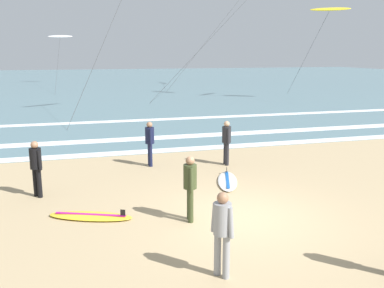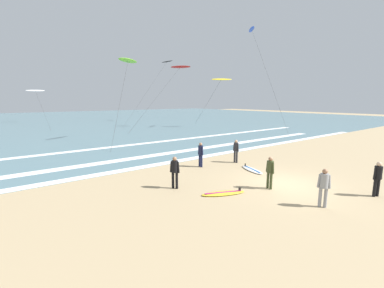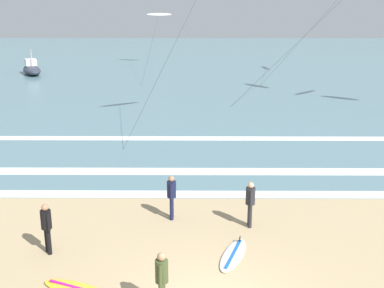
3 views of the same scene
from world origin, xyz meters
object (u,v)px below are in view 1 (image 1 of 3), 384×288
at_px(surfer_mid_group, 222,227).
at_px(kite_white_high_right, 60,37).
at_px(surfer_foreground_main, 36,164).
at_px(surfboard_right_spare, 227,181).
at_px(surfer_left_near, 226,139).
at_px(kite_yellow_far_right, 330,10).
at_px(surfer_right_near, 190,183).
at_px(surfboard_left_pile, 91,216).
at_px(surfer_background_far, 150,140).

xyz_separation_m(surfer_mid_group, kite_white_high_right, (-3.48, 52.60, 5.03)).
height_order(surfer_foreground_main, surfboard_right_spare, surfer_foreground_main).
distance_m(surfer_left_near, kite_white_high_right, 45.95).
height_order(surfer_left_near, kite_yellow_far_right, kite_yellow_far_right).
xyz_separation_m(surfer_right_near, kite_white_high_right, (-3.63, 49.94, 5.03)).
height_order(surfer_foreground_main, surfboard_left_pile, surfer_foreground_main).
xyz_separation_m(surfboard_left_pile, surfboard_right_spare, (4.26, 1.84, 0.00)).
xyz_separation_m(surfboard_left_pile, kite_yellow_far_right, (20.21, 21.29, 7.32)).
bearing_deg(surfer_background_far, surfboard_right_spare, -52.97).
bearing_deg(surfboard_right_spare, surfer_mid_group, -111.52).
bearing_deg(surfer_mid_group, kite_yellow_far_right, 53.92).
distance_m(surfer_left_near, surfer_mid_group, 7.88).
relative_size(surfer_foreground_main, surfer_mid_group, 1.00).
bearing_deg(surfboard_right_spare, surfer_right_near, -126.19).
relative_size(kite_white_high_right, kite_yellow_far_right, 2.16).
bearing_deg(kite_white_high_right, surfer_foreground_main, -90.02).
relative_size(surfer_background_far, surfer_right_near, 1.00).
height_order(surfer_left_near, surfer_mid_group, same).
distance_m(surfer_foreground_main, surfer_right_near, 4.63).
distance_m(surfer_right_near, surfboard_left_pile, 2.62).
bearing_deg(kite_white_high_right, surfer_left_near, -82.08).
bearing_deg(kite_yellow_far_right, kite_white_high_right, 127.75).
xyz_separation_m(surfer_mid_group, surfboard_right_spare, (2.10, 5.33, -0.91)).
xyz_separation_m(surfboard_right_spare, kite_white_high_right, (-5.59, 47.27, 5.94)).
height_order(surfer_background_far, kite_white_high_right, kite_white_high_right).
bearing_deg(kite_yellow_far_right, surfer_foreground_main, -138.20).
bearing_deg(surfer_background_far, surfboard_left_pile, -117.24).
height_order(surfer_mid_group, surfboard_left_pile, surfer_mid_group).
distance_m(surfer_mid_group, surfboard_left_pile, 4.21).
bearing_deg(surfer_left_near, kite_yellow_far_right, 48.81).
xyz_separation_m(surfer_foreground_main, surfer_right_near, (3.65, -2.85, 0.00)).
height_order(surfer_foreground_main, surfer_left_near, same).
xyz_separation_m(surfer_left_near, surfer_mid_group, (-2.81, -7.36, 0.00)).
distance_m(surfer_background_far, surfboard_right_spare, 3.40).
bearing_deg(surfer_mid_group, kite_white_high_right, 93.79).
relative_size(surfer_left_near, surfboard_left_pile, 0.74).
bearing_deg(surfer_foreground_main, surfboard_right_spare, -1.79).
relative_size(surfer_left_near, kite_white_high_right, 0.09).
bearing_deg(surfer_left_near, surfboard_left_pile, -142.11).
bearing_deg(surfboard_right_spare, surfer_foreground_main, 178.21).
height_order(surfer_mid_group, kite_white_high_right, kite_white_high_right).
distance_m(surfer_foreground_main, surfboard_right_spare, 5.68).
relative_size(surfer_foreground_main, surfer_background_far, 1.00).
relative_size(surfboard_right_spare, kite_yellow_far_right, 0.27).
bearing_deg(surfboard_right_spare, kite_yellow_far_right, 50.64).
relative_size(surfboard_left_pile, kite_yellow_far_right, 0.27).
xyz_separation_m(surfboard_left_pile, kite_white_high_right, (-1.33, 49.10, 5.94)).
distance_m(surfer_background_far, surfer_mid_group, 7.95).
relative_size(surfer_mid_group, surfer_right_near, 1.00).
height_order(surfer_background_far, surfboard_left_pile, surfer_background_far).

